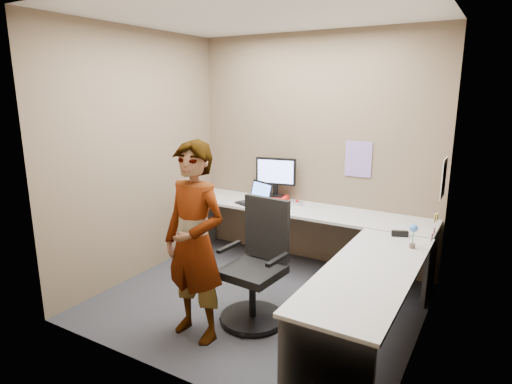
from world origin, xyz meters
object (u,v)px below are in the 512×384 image
Objects in this scene: office_chair at (257,273)px; person at (195,243)px; monitor at (276,174)px; desk at (315,242)px.

office_chair is 0.66× the size of person.
monitor is at bearing 103.20° from person.
office_chair is (-0.28, -0.68, -0.14)m from desk.
desk is 1.78× the size of person.
desk is 1.32m from person.
person is at bearing -118.22° from office_chair.
office_chair is at bearing 62.73° from person.
person is (-0.59, -1.16, 0.25)m from desk.
person reaches higher than office_chair.
monitor is 0.29× the size of person.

